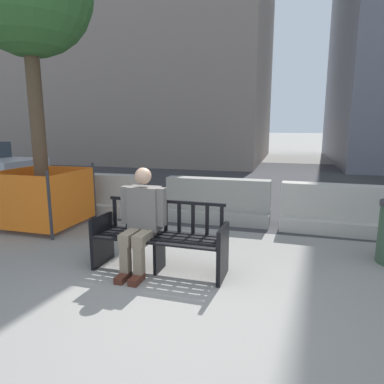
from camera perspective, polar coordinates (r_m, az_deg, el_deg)
The scene contains 8 objects.
ground_plane at distance 3.71m, azimuth -0.86°, elevation -18.45°, with size 200.00×200.00×0.00m, color gray.
street_asphalt at distance 11.97m, azimuth 11.34°, elevation 1.95°, with size 120.00×12.00×0.01m, color #333335.
street_bench at distance 4.40m, azimuth -5.36°, elevation -8.03°, with size 1.70×0.55×0.88m.
seated_person at distance 4.35m, azimuth -8.42°, elevation -4.28°, with size 0.58×0.72×1.31m.
jersey_barrier_centre at distance 6.65m, azimuth 4.26°, elevation -1.99°, with size 2.01×0.70×0.84m.
jersey_barrier_left at distance 7.52m, azimuth -15.45°, elevation -0.86°, with size 2.03×0.76×0.84m.
jersey_barrier_right at distance 6.48m, azimuth 23.45°, elevation -3.23°, with size 2.02×0.75×0.84m.
construction_fence at distance 6.81m, azimuth -23.52°, elevation -0.63°, with size 1.34×1.34×1.13m.
Camera 1 is at (0.95, -3.10, 1.82)m, focal length 32.00 mm.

